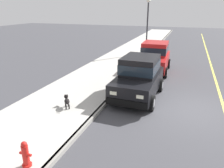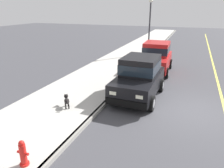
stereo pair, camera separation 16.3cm
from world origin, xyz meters
name	(u,v)px [view 1 (the left image)]	position (x,y,z in m)	size (l,w,h in m)	color
ground_plane	(183,108)	(0.00, 0.00, 0.00)	(80.00, 80.00, 0.00)	#424247
curb	(111,97)	(-3.20, 0.00, 0.07)	(0.16, 64.00, 0.14)	gray
sidewalk	(77,92)	(-5.00, 0.00, 0.07)	(3.60, 64.00, 0.14)	#B7B5AD
car_black_hatchback	(139,77)	(-2.08, 0.65, 0.98)	(2.02, 3.83, 1.88)	black
car_red_hatchback	(154,56)	(-2.10, 5.18, 0.98)	(2.02, 3.84, 1.88)	red
dog_black	(67,101)	(-4.48, -1.77, 0.43)	(0.50, 0.64, 0.49)	black
fire_hydrant	(26,155)	(-3.65, -5.15, 0.48)	(0.34, 0.24, 0.72)	red
street_lamp	(147,21)	(-3.55, 9.88, 2.91)	(0.36, 0.36, 4.42)	#2D2D33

